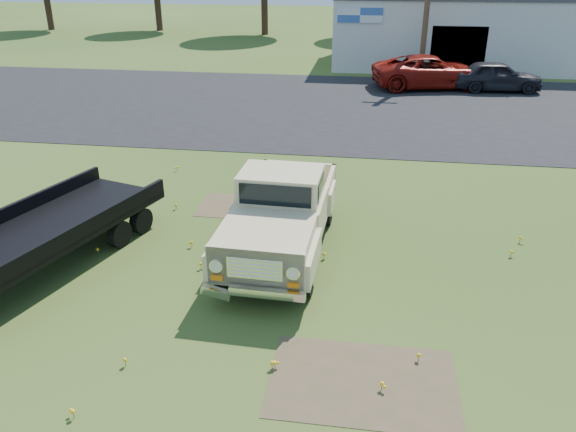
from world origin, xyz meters
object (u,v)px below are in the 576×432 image
Objects in this scene: vintage_pickup_truck at (281,212)px; flatbed_trailer at (38,228)px; red_pickup at (430,72)px; dark_sedan at (497,76)px.

vintage_pickup_truck is 5.28m from flatbed_trailer.
red_pickup is 1.35× the size of dark_sedan.
flatbed_trailer reaches higher than red_pickup.
dark_sedan is at bearing 72.96° from flatbed_trailer.
red_pickup is at bearing 80.31° from flatbed_trailer.
dark_sedan is (3.23, -0.27, -0.08)m from red_pickup.
red_pickup is at bearing 77.56° from vintage_pickup_truck.
flatbed_trailer is at bearing 143.24° from dark_sedan.
dark_sedan is (8.02, 18.21, -0.26)m from vintage_pickup_truck.
vintage_pickup_truck is 19.90m from dark_sedan.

